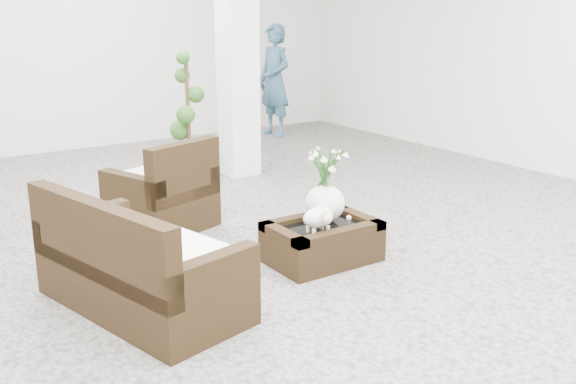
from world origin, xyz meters
TOP-DOWN VIEW (x-y plane):
  - ground at (0.00, 0.00)m, footprint 11.00×11.00m
  - column at (1.20, 2.80)m, footprint 0.40×0.40m
  - coffee_table at (0.26, -0.23)m, footprint 0.90×0.60m
  - sheep_figurine at (0.14, -0.33)m, footprint 0.28×0.23m
  - planter_narcissus at (0.36, -0.13)m, footprint 0.44×0.44m
  - tealight at (0.56, -0.21)m, footprint 0.04×0.04m
  - armchair at (-0.50, 1.35)m, footprint 1.04×1.02m
  - loveseat at (-1.33, -0.22)m, footprint 1.13×1.74m
  - topiary at (0.70, 3.23)m, footprint 0.41×0.41m
  - shopper at (3.01, 4.76)m, footprint 0.52×0.72m

SIDE VIEW (x-z plane):
  - ground at x=0.00m, z-range 0.00..0.00m
  - coffee_table at x=0.26m, z-range 0.00..0.31m
  - tealight at x=0.56m, z-range 0.31..0.34m
  - sheep_figurine at x=0.14m, z-range 0.31..0.52m
  - loveseat at x=-1.33m, z-range 0.00..0.86m
  - armchair at x=-0.50m, z-range 0.00..0.89m
  - planter_narcissus at x=0.36m, z-range 0.31..1.11m
  - topiary at x=0.70m, z-range 0.00..1.53m
  - shopper at x=3.01m, z-range 0.00..1.82m
  - column at x=1.20m, z-range 0.00..3.50m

